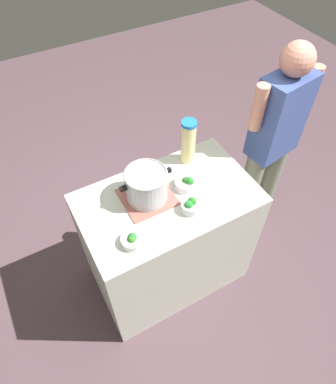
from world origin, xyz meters
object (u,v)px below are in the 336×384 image
Objects in this scene: broccoli_bowl_front at (191,205)px; broccoli_bowl_back at (132,240)px; cooking_pot at (146,185)px; lemonade_pitcher at (188,142)px; broccoli_bowl_center at (186,183)px; person_cook at (271,144)px.

broccoli_bowl_front is 0.95× the size of broccoli_bowl_back.
cooking_pot is 1.04× the size of lemonade_pitcher.
broccoli_bowl_back is at bearing -173.85° from broccoli_bowl_front.
cooking_pot is 0.33m from broccoli_bowl_back.
broccoli_bowl_back is (-0.21, -0.24, -0.08)m from cooking_pot.
broccoli_bowl_front is 0.87× the size of broccoli_bowl_center.
cooking_pot is 2.34× the size of broccoli_bowl_center.
broccoli_bowl_back is (-0.39, -0.04, -0.01)m from broccoli_bowl_front.
lemonade_pitcher is 0.26m from broccoli_bowl_center.
broccoli_bowl_center is (0.07, 0.16, -0.01)m from broccoli_bowl_front.
lemonade_pitcher is 2.59× the size of broccoli_bowl_front.
person_cook is at bearing -10.93° from lemonade_pitcher.
person_cook reaches higher than broccoli_bowl_center.
broccoli_bowl_back is at bearing -155.81° from broccoli_bowl_center.
cooking_pot reaches higher than broccoli_bowl_back.
broccoli_bowl_center is at bearing 24.19° from broccoli_bowl_back.
broccoli_bowl_center is at bearing 68.00° from broccoli_bowl_front.
lemonade_pitcher is at bearing 23.15° from cooking_pot.
broccoli_bowl_center is at bearing -173.98° from person_cook.
lemonade_pitcher is 0.66m from person_cook.
person_cook is (0.81, 0.24, -0.08)m from broccoli_bowl_front.
broccoli_bowl_back is (-0.58, -0.40, -0.13)m from lemonade_pitcher.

